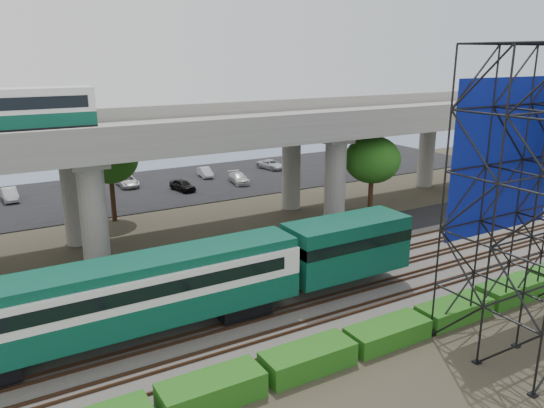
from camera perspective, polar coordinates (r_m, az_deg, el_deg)
ground at (r=31.67m, az=5.58°, el=-11.58°), size 140.00×140.00×0.00m
ballast_bed at (r=33.09m, az=3.54°, el=-10.07°), size 90.00×12.00×0.20m
service_road at (r=39.85m, az=-3.28°, el=-5.52°), size 90.00×5.00×0.08m
parking_lot at (r=60.81m, az=-13.40°, el=1.62°), size 90.00×18.00×0.08m
harbor_water at (r=81.70m, az=-18.00°, el=4.84°), size 140.00×40.00×0.03m
rail_tracks at (r=33.01m, az=3.54°, el=-9.79°), size 90.00×9.52×0.16m
commuter_train at (r=28.39m, az=-11.50°, el=-8.75°), size 29.30×3.06×4.30m
overpass at (r=42.16m, az=-8.19°, el=7.05°), size 80.00×12.00×12.40m
hedge_strip at (r=29.08m, az=12.35°, el=-13.31°), size 34.60×1.80×1.20m
trees at (r=41.62m, az=-12.72°, el=3.00°), size 40.94×16.94×7.69m
suv at (r=37.52m, az=-15.07°, el=-6.32°), size 4.84×2.41×1.32m
parked_cars at (r=60.47m, az=-12.79°, el=2.19°), size 39.19×9.39×1.28m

